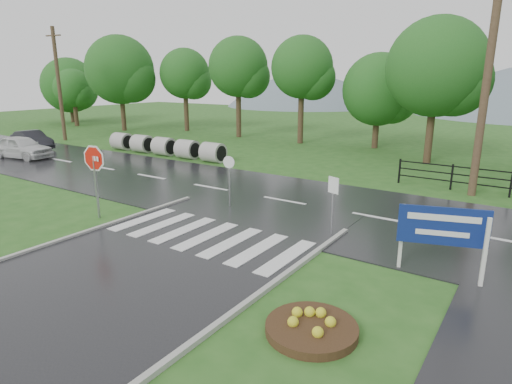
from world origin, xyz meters
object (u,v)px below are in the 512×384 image
Objects in this scene: culvert_pipes at (164,146)px; car_white at (23,158)px; stop_sign at (94,165)px; car_dark at (33,149)px; estate_billboard at (443,230)px.

car_white is at bearing -139.07° from culvert_pipes.
car_dark is at bearing 157.47° from stop_sign.
culvert_pipes is 10.38m from car_dark.
stop_sign is 0.72× the size of car_dark.
stop_sign reaches higher than estate_billboard.
car_white is 3.82m from car_dark.
stop_sign is 11.61m from estate_billboard.
stop_sign is at bearing -107.51° from car_dark.
stop_sign is 18.87m from car_dark.
estate_billboard is 25.97m from car_white.
stop_sign reaches higher than culvert_pipes.
culvert_pipes is 13.17m from stop_sign.
car_white is at bearing 173.41° from estate_billboard.
car_dark is (-17.33, 7.19, -1.99)m from stop_sign.
culvert_pipes is 2.42× the size of car_dark.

